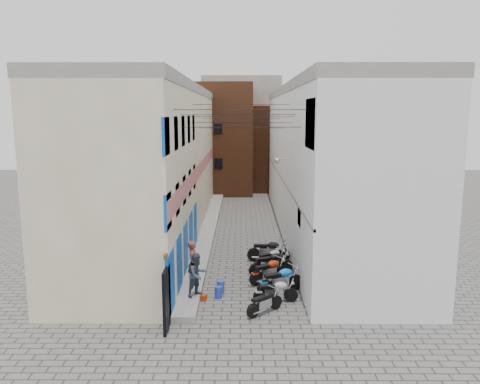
{
  "coord_description": "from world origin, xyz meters",
  "views": [
    {
      "loc": [
        0.05,
        -15.52,
        7.4
      ],
      "look_at": [
        -0.06,
        10.28,
        3.0
      ],
      "focal_mm": 35.0,
      "sensor_mm": 36.0,
      "label": 1
    }
  ],
  "objects_px": {
    "motorcycle_f": "(271,258)",
    "water_jug_far": "(221,287)",
    "person_b": "(197,275)",
    "motorcycle_e": "(271,262)",
    "motorcycle_b": "(276,290)",
    "red_crate": "(202,297)",
    "water_jug_near": "(218,292)",
    "motorcycle_g": "(269,250)",
    "motorcycle_c": "(281,279)",
    "person_a": "(193,262)",
    "motorcycle_d": "(269,270)",
    "motorcycle_a": "(265,301)"
  },
  "relations": [
    {
      "from": "motorcycle_a",
      "to": "water_jug_far",
      "type": "relative_size",
      "value": 3.38
    },
    {
      "from": "person_a",
      "to": "water_jug_near",
      "type": "distance_m",
      "value": 1.77
    },
    {
      "from": "motorcycle_e",
      "to": "water_jug_far",
      "type": "bearing_deg",
      "value": -68.42
    },
    {
      "from": "motorcycle_c",
      "to": "person_a",
      "type": "bearing_deg",
      "value": -123.18
    },
    {
      "from": "motorcycle_f",
      "to": "person_a",
      "type": "height_order",
      "value": "person_a"
    },
    {
      "from": "motorcycle_g",
      "to": "water_jug_near",
      "type": "bearing_deg",
      "value": -21.94
    },
    {
      "from": "motorcycle_c",
      "to": "person_a",
      "type": "height_order",
      "value": "person_a"
    },
    {
      "from": "motorcycle_d",
      "to": "water_jug_far",
      "type": "relative_size",
      "value": 4.02
    },
    {
      "from": "motorcycle_a",
      "to": "water_jug_far",
      "type": "height_order",
      "value": "motorcycle_a"
    },
    {
      "from": "red_crate",
      "to": "motorcycle_g",
      "type": "bearing_deg",
      "value": 59.06
    },
    {
      "from": "motorcycle_c",
      "to": "person_a",
      "type": "distance_m",
      "value": 3.73
    },
    {
      "from": "motorcycle_b",
      "to": "motorcycle_g",
      "type": "xyz_separation_m",
      "value": [
        0.01,
        5.14,
        0.1
      ]
    },
    {
      "from": "motorcycle_b",
      "to": "person_b",
      "type": "bearing_deg",
      "value": -98.94
    },
    {
      "from": "water_jug_far",
      "to": "red_crate",
      "type": "height_order",
      "value": "water_jug_far"
    },
    {
      "from": "motorcycle_b",
      "to": "water_jug_far",
      "type": "distance_m",
      "value": 2.47
    },
    {
      "from": "motorcycle_b",
      "to": "person_b",
      "type": "relative_size",
      "value": 1.03
    },
    {
      "from": "person_a",
      "to": "water_jug_far",
      "type": "height_order",
      "value": "person_a"
    },
    {
      "from": "motorcycle_e",
      "to": "red_crate",
      "type": "relative_size",
      "value": 5.85
    },
    {
      "from": "motorcycle_d",
      "to": "water_jug_near",
      "type": "height_order",
      "value": "motorcycle_d"
    },
    {
      "from": "motorcycle_g",
      "to": "person_b",
      "type": "height_order",
      "value": "person_b"
    },
    {
      "from": "motorcycle_g",
      "to": "water_jug_near",
      "type": "distance_m",
      "value": 5.22
    },
    {
      "from": "motorcycle_b",
      "to": "red_crate",
      "type": "height_order",
      "value": "motorcycle_b"
    },
    {
      "from": "red_crate",
      "to": "motorcycle_d",
      "type": "bearing_deg",
      "value": 35.08
    },
    {
      "from": "motorcycle_b",
      "to": "red_crate",
      "type": "distance_m",
      "value": 2.97
    },
    {
      "from": "motorcycle_f",
      "to": "person_b",
      "type": "distance_m",
      "value": 5.13
    },
    {
      "from": "motorcycle_b",
      "to": "water_jug_far",
      "type": "xyz_separation_m",
      "value": [
        -2.22,
        1.05,
        -0.26
      ]
    },
    {
      "from": "motorcycle_c",
      "to": "motorcycle_g",
      "type": "xyz_separation_m",
      "value": [
        -0.27,
        4.12,
        0.0
      ]
    },
    {
      "from": "water_jug_near",
      "to": "motorcycle_g",
      "type": "bearing_deg",
      "value": 64.02
    },
    {
      "from": "person_b",
      "to": "motorcycle_e",
      "type": "bearing_deg",
      "value": -2.81
    },
    {
      "from": "motorcycle_f",
      "to": "motorcycle_e",
      "type": "bearing_deg",
      "value": -31.43
    },
    {
      "from": "water_jug_near",
      "to": "motorcycle_a",
      "type": "bearing_deg",
      "value": -39.14
    },
    {
      "from": "motorcycle_f",
      "to": "person_a",
      "type": "distance_m",
      "value": 4.38
    },
    {
      "from": "motorcycle_b",
      "to": "motorcycle_f",
      "type": "distance_m",
      "value": 4.1
    },
    {
      "from": "water_jug_far",
      "to": "person_b",
      "type": "bearing_deg",
      "value": -132.3
    },
    {
      "from": "motorcycle_g",
      "to": "person_b",
      "type": "xyz_separation_m",
      "value": [
        -3.09,
        -5.04,
        0.49
      ]
    },
    {
      "from": "person_a",
      "to": "water_jug_far",
      "type": "bearing_deg",
      "value": -104.62
    },
    {
      "from": "motorcycle_c",
      "to": "red_crate",
      "type": "bearing_deg",
      "value": -102.32
    },
    {
      "from": "motorcycle_f",
      "to": "red_crate",
      "type": "height_order",
      "value": "motorcycle_f"
    },
    {
      "from": "motorcycle_g",
      "to": "red_crate",
      "type": "height_order",
      "value": "motorcycle_g"
    },
    {
      "from": "motorcycle_e",
      "to": "motorcycle_b",
      "type": "bearing_deg",
      "value": -21.44
    },
    {
      "from": "person_a",
      "to": "person_b",
      "type": "height_order",
      "value": "person_a"
    },
    {
      "from": "motorcycle_b",
      "to": "water_jug_far",
      "type": "bearing_deg",
      "value": -122.41
    },
    {
      "from": "motorcycle_c",
      "to": "motorcycle_d",
      "type": "relative_size",
      "value": 1.04
    },
    {
      "from": "motorcycle_e",
      "to": "water_jug_near",
      "type": "xyz_separation_m",
      "value": [
        -2.29,
        -2.65,
        -0.39
      ]
    },
    {
      "from": "motorcycle_c",
      "to": "red_crate",
      "type": "height_order",
      "value": "motorcycle_c"
    },
    {
      "from": "motorcycle_d",
      "to": "motorcycle_e",
      "type": "bearing_deg",
      "value": 138.08
    },
    {
      "from": "motorcycle_b",
      "to": "person_b",
      "type": "xyz_separation_m",
      "value": [
        -3.08,
        0.1,
        0.6
      ]
    },
    {
      "from": "motorcycle_f",
      "to": "water_jug_far",
      "type": "distance_m",
      "value": 3.82
    },
    {
      "from": "motorcycle_c",
      "to": "motorcycle_f",
      "type": "distance_m",
      "value": 3.08
    },
    {
      "from": "motorcycle_b",
      "to": "motorcycle_f",
      "type": "bearing_deg",
      "value": 171.86
    }
  ]
}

